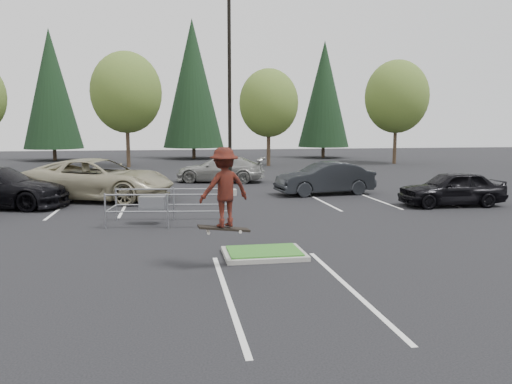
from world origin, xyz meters
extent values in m
plane|color=black|center=(0.00, 0.00, 0.00)|extent=(120.00, 120.00, 0.00)
cube|color=gray|center=(0.00, 0.00, 0.06)|extent=(2.20, 1.60, 0.12)
cube|color=#286720|center=(0.00, 0.00, 0.13)|extent=(1.95, 1.35, 0.05)
cube|color=silver|center=(-4.50, 9.00, 0.00)|extent=(0.12, 5.20, 0.01)
cube|color=silver|center=(-7.20, 9.00, 0.00)|extent=(0.12, 5.20, 0.01)
cube|color=silver|center=(4.50, 9.00, 0.00)|extent=(0.12, 5.20, 0.01)
cube|color=silver|center=(7.20, 9.00, 0.00)|extent=(0.12, 5.20, 0.01)
cube|color=silver|center=(9.90, 9.00, 0.00)|extent=(0.12, 5.20, 0.01)
cube|color=silver|center=(-1.35, -3.00, 0.00)|extent=(0.12, 6.00, 0.01)
cube|color=silver|center=(1.35, -3.00, 0.00)|extent=(0.12, 6.00, 0.01)
cube|color=gray|center=(0.50, 12.00, 0.15)|extent=(0.60, 0.60, 0.30)
cylinder|color=black|center=(0.50, 12.00, 5.00)|extent=(0.18, 0.18, 10.00)
cylinder|color=#38281C|center=(-6.00, 30.50, 1.75)|extent=(0.32, 0.32, 3.50)
ellipsoid|color=#3B6123|center=(-6.00, 30.50, 6.26)|extent=(5.89, 5.89, 6.77)
sphere|color=#3B6123|center=(-5.40, 30.20, 5.52)|extent=(3.68, 3.68, 3.68)
sphere|color=#3B6123|center=(-6.50, 30.90, 5.70)|extent=(4.05, 4.05, 4.05)
cylinder|color=#38281C|center=(6.00, 29.80, 1.52)|extent=(0.32, 0.32, 3.04)
ellipsoid|color=#3B6123|center=(6.00, 29.80, 5.44)|extent=(5.12, 5.12, 5.89)
sphere|color=#3B6123|center=(6.60, 29.50, 4.80)|extent=(3.20, 3.20, 3.20)
sphere|color=#3B6123|center=(5.50, 30.20, 4.96)|extent=(3.52, 3.52, 3.52)
cylinder|color=#38281C|center=(18.00, 30.30, 1.71)|extent=(0.32, 0.32, 3.42)
ellipsoid|color=#3B6123|center=(18.00, 30.30, 6.12)|extent=(5.76, 5.76, 6.62)
sphere|color=#3B6123|center=(18.60, 30.00, 5.40)|extent=(3.60, 3.60, 3.60)
sphere|color=#3B6123|center=(17.50, 30.70, 5.58)|extent=(3.96, 3.96, 3.96)
cylinder|color=#38281C|center=(-14.00, 40.00, 0.60)|extent=(0.36, 0.36, 1.20)
cone|color=black|center=(-14.00, 40.00, 7.10)|extent=(5.72, 5.72, 11.80)
cylinder|color=#38281C|center=(0.00, 40.50, 0.60)|extent=(0.36, 0.36, 1.20)
cone|color=black|center=(0.00, 40.50, 7.85)|extent=(6.38, 6.38, 13.30)
cylinder|color=#38281C|center=(14.00, 39.50, 0.60)|extent=(0.36, 0.36, 1.20)
cone|color=black|center=(14.00, 39.50, 6.85)|extent=(5.50, 5.50, 11.30)
cylinder|color=gray|center=(-4.73, 4.47, 0.62)|extent=(0.06, 0.06, 1.23)
cylinder|color=gray|center=(-4.51, 5.96, 0.62)|extent=(0.06, 0.06, 1.23)
cylinder|color=gray|center=(-2.61, 4.17, 0.62)|extent=(0.06, 0.06, 1.23)
cylinder|color=gray|center=(-2.39, 5.66, 0.62)|extent=(0.06, 0.06, 1.23)
cylinder|color=gray|center=(-0.49, 3.87, 0.62)|extent=(0.06, 0.06, 1.23)
cylinder|color=gray|center=(-0.27, 5.35, 0.62)|extent=(0.06, 0.06, 1.23)
cylinder|color=gray|center=(-2.61, 4.17, 0.59)|extent=(4.25, 0.66, 0.05)
cylinder|color=gray|center=(-2.61, 4.17, 1.18)|extent=(4.25, 0.66, 0.05)
cylinder|color=gray|center=(-2.39, 5.66, 0.59)|extent=(4.25, 0.66, 0.05)
cylinder|color=gray|center=(-2.39, 5.66, 1.18)|extent=(4.25, 0.66, 0.05)
cube|color=gray|center=(-3.14, 5.00, 0.77)|extent=(0.98, 0.68, 0.51)
cube|color=black|center=(-1.20, -1.00, 1.02)|extent=(1.31, 0.48, 0.21)
cylinder|color=beige|center=(-1.59, -1.13, 0.94)|extent=(0.08, 0.05, 0.08)
cylinder|color=beige|center=(-1.59, -0.87, 0.94)|extent=(0.08, 0.05, 0.08)
cylinder|color=beige|center=(-0.81, -1.13, 0.94)|extent=(0.08, 0.05, 0.08)
cylinder|color=beige|center=(-0.81, -0.87, 0.94)|extent=(0.08, 0.05, 0.08)
imported|color=maroon|center=(-1.20, -1.00, 2.05)|extent=(1.43, 1.10, 1.96)
imported|color=tan|center=(-5.96, 11.50, 0.99)|extent=(7.81, 5.56, 1.98)
imported|color=black|center=(5.34, 11.50, 0.83)|extent=(5.21, 2.35, 1.66)
imported|color=black|center=(9.76, 7.00, 0.78)|extent=(4.63, 1.95, 1.56)
imported|color=#999A95|center=(0.68, 18.00, 0.80)|extent=(5.93, 3.66, 1.60)
camera|label=1|loc=(-2.46, -13.08, 3.56)|focal=35.00mm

